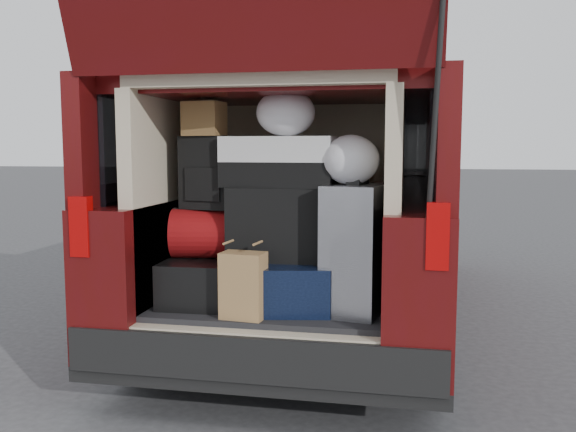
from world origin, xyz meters
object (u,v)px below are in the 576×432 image
black_soft_case (281,223)px  red_duffel (210,233)px  black_hardshell (211,279)px  navy_hardshell (285,283)px  silver_roller (357,248)px  backpack (208,173)px  kraft_bag (243,285)px  twotone_duffel (280,162)px

black_soft_case → red_duffel: bearing=178.3°
black_hardshell → navy_hardshell: (0.44, -0.04, 0.00)m
silver_roller → backpack: (-0.84, 0.08, 0.39)m
backpack → silver_roller: bearing=4.1°
black_hardshell → kraft_bag: size_ratio=1.82×
black_soft_case → twotone_duffel: bearing=142.7°
black_soft_case → twotone_duffel: size_ratio=0.91×
kraft_bag → twotone_duffel: size_ratio=0.56×
kraft_bag → red_duffel: size_ratio=0.80×
black_hardshell → black_soft_case: 0.52m
navy_hardshell → black_hardshell: bearing=164.2°
silver_roller → red_duffel: size_ratio=1.59×
red_duffel → black_soft_case: 0.41m
black_soft_case → backpack: 0.50m
black_soft_case → backpack: (-0.42, 0.01, 0.27)m
black_hardshell → navy_hardshell: bearing=-7.3°
black_hardshell → silver_roller: bearing=-6.7°
backpack → twotone_duffel: (0.41, -0.01, 0.06)m
twotone_duffel → silver_roller: bearing=-7.5°
navy_hardshell → silver_roller: bearing=-14.5°
backpack → twotone_duffel: 0.42m
silver_roller → twotone_duffel: size_ratio=1.11×
twotone_duffel → black_hardshell: bearing=-177.0°
navy_hardshell → kraft_bag: 0.33m
navy_hardshell → twotone_duffel: bearing=117.1°
black_soft_case → backpack: size_ratio=1.37×
twotone_duffel → kraft_bag: bearing=-107.8°
kraft_bag → backpack: backpack is taller
red_duffel → backpack: size_ratio=1.04×
black_hardshell → backpack: size_ratio=1.52×
kraft_bag → red_duffel: red_duffel is taller
kraft_bag → black_hardshell: bearing=137.4°
navy_hardshell → silver_roller: size_ratio=0.86×
navy_hardshell → backpack: (-0.45, 0.05, 0.60)m
silver_roller → kraft_bag: 0.63m
navy_hardshell → black_soft_case: (-0.03, 0.04, 0.32)m
navy_hardshell → twotone_duffel: 0.66m
red_duffel → silver_roller: bearing=-13.6°
navy_hardshell → backpack: size_ratio=1.42×
kraft_bag → backpack: 0.71m
red_duffel → black_soft_case: size_ratio=0.76×
twotone_duffel → black_soft_case: bearing=-31.9°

